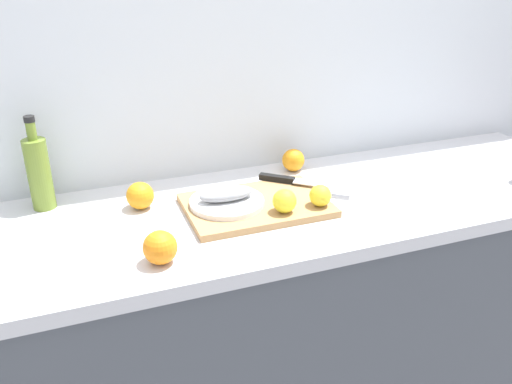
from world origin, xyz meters
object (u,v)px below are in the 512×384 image
fish_fillet (227,194)px  olive_oil_bottle (39,172)px  chef_knife (294,181)px  white_plate (227,202)px  orange_0 (160,247)px  cutting_board (256,205)px  lemon_0 (320,196)px

fish_fillet → olive_oil_bottle: olive_oil_bottle is taller
chef_knife → white_plate: bearing=-124.1°
orange_0 → white_plate: bearing=41.7°
cutting_board → olive_oil_bottle: olive_oil_bottle is taller
chef_knife → cutting_board: bearing=-112.8°
cutting_board → lemon_0: lemon_0 is taller
olive_oil_bottle → orange_0: bearing=-58.2°
lemon_0 → fish_fillet: bearing=158.3°
cutting_board → lemon_0: size_ratio=6.53×
chef_knife → olive_oil_bottle: 0.73m
chef_knife → orange_0: 0.53m
lemon_0 → olive_oil_bottle: 0.78m
fish_fillet → lemon_0: bearing=-21.7°
lemon_0 → olive_oil_bottle: (-0.72, 0.30, 0.06)m
fish_fillet → orange_0: 0.30m
white_plate → lemon_0: (0.24, -0.10, 0.02)m
chef_knife → orange_0: (-0.46, -0.27, 0.01)m
cutting_board → lemon_0: (0.16, -0.08, 0.04)m
fish_fillet → cutting_board: bearing=-7.5°
fish_fillet → lemon_0: lemon_0 is taller
orange_0 → cutting_board: bearing=31.7°
chef_knife → olive_oil_bottle: (-0.71, 0.14, 0.08)m
white_plate → olive_oil_bottle: bearing=156.9°
white_plate → orange_0: (-0.23, -0.20, 0.01)m
white_plate → fish_fillet: 0.03m
fish_fillet → white_plate: bearing=90.0°
lemon_0 → orange_0: bearing=-167.2°
white_plate → olive_oil_bottle: (-0.48, 0.20, 0.08)m
cutting_board → chef_knife: chef_knife is taller
cutting_board → fish_fillet: (-0.08, 0.01, 0.04)m
white_plate → fish_fillet: size_ratio=1.33×
cutting_board → chef_knife: 0.17m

